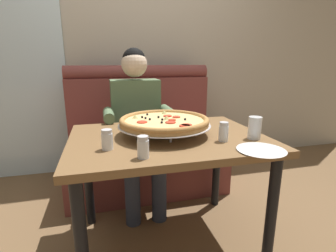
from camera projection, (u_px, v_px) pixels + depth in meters
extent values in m
plane|color=brown|center=(168.00, 242.00, 1.69)|extent=(16.00, 16.00, 0.00)
cube|color=#BCB29E|center=(134.00, 39.00, 2.71)|extent=(6.00, 0.12, 2.80)
cube|color=brown|center=(147.00, 166.00, 2.35)|extent=(1.40, 0.60, 0.46)
cube|color=brown|center=(140.00, 110.00, 2.60)|extent=(1.40, 0.18, 0.65)
cylinder|color=brown|center=(139.00, 72.00, 2.51)|extent=(1.40, 0.14, 0.14)
cube|color=brown|center=(168.00, 139.00, 1.52)|extent=(1.14, 0.84, 0.04)
cylinder|color=black|center=(82.00, 247.00, 1.16)|extent=(0.06, 0.06, 0.70)
cylinder|color=black|center=(271.00, 214.00, 1.40)|extent=(0.06, 0.06, 0.70)
cylinder|color=black|center=(88.00, 179.00, 1.81)|extent=(0.06, 0.06, 0.70)
cylinder|color=black|center=(217.00, 165.00, 2.06)|extent=(0.06, 0.06, 0.70)
cube|color=#2D3342|center=(140.00, 143.00, 2.02)|extent=(0.34, 0.40, 0.15)
cylinder|color=#2D3342|center=(133.00, 195.00, 1.83)|extent=(0.11, 0.11, 0.46)
cylinder|color=#2D3342|center=(160.00, 192.00, 1.88)|extent=(0.11, 0.11, 0.46)
cube|color=#56704C|center=(136.00, 113.00, 2.17)|extent=(0.40, 0.22, 0.56)
cylinder|color=#56704C|center=(109.00, 115.00, 1.90)|extent=(0.08, 0.28, 0.08)
cylinder|color=#56704C|center=(168.00, 112.00, 2.01)|extent=(0.08, 0.28, 0.08)
sphere|color=beige|center=(134.00, 64.00, 2.05)|extent=(0.21, 0.21, 0.21)
sphere|color=black|center=(134.00, 60.00, 2.05)|extent=(0.19, 0.19, 0.19)
cylinder|color=silver|center=(171.00, 137.00, 1.39)|extent=(0.01, 0.01, 0.06)
cylinder|color=silver|center=(142.00, 128.00, 1.56)|extent=(0.01, 0.01, 0.06)
cylinder|color=silver|center=(181.00, 126.00, 1.62)|extent=(0.01, 0.01, 0.06)
torus|color=silver|center=(164.00, 126.00, 1.52)|extent=(0.30, 0.30, 0.01)
cylinder|color=silver|center=(164.00, 125.00, 1.51)|extent=(0.55, 0.55, 0.00)
cylinder|color=#B77F42|center=(164.00, 123.00, 1.51)|extent=(0.53, 0.53, 0.02)
torus|color=#B77F42|center=(164.00, 120.00, 1.51)|extent=(0.53, 0.53, 0.03)
cylinder|color=#E5C17A|center=(164.00, 121.00, 1.51)|extent=(0.47, 0.47, 0.01)
cylinder|color=red|center=(176.00, 117.00, 1.57)|extent=(0.05, 0.05, 0.01)
cylinder|color=red|center=(171.00, 122.00, 1.43)|extent=(0.06, 0.06, 0.01)
cylinder|color=red|center=(187.00, 125.00, 1.37)|extent=(0.06, 0.06, 0.01)
cylinder|color=red|center=(168.00, 116.00, 1.60)|extent=(0.05, 0.05, 0.01)
cylinder|color=red|center=(142.00, 122.00, 1.44)|extent=(0.06, 0.06, 0.01)
cylinder|color=red|center=(172.00, 120.00, 1.49)|extent=(0.04, 0.04, 0.01)
cylinder|color=red|center=(185.00, 126.00, 1.36)|extent=(0.06, 0.06, 0.01)
sphere|color=black|center=(142.00, 117.00, 1.56)|extent=(0.01, 0.01, 0.01)
sphere|color=black|center=(158.00, 117.00, 1.56)|extent=(0.01, 0.01, 0.01)
sphere|color=black|center=(162.00, 122.00, 1.42)|extent=(0.01, 0.01, 0.01)
sphere|color=black|center=(147.00, 114.00, 1.64)|extent=(0.01, 0.01, 0.01)
sphere|color=black|center=(185.00, 119.00, 1.50)|extent=(0.01, 0.01, 0.01)
sphere|color=black|center=(146.00, 118.00, 1.53)|extent=(0.01, 0.01, 0.01)
sphere|color=black|center=(162.00, 119.00, 1.49)|extent=(0.01, 0.01, 0.01)
sphere|color=black|center=(150.00, 119.00, 1.50)|extent=(0.01, 0.01, 0.01)
cone|color=#CCC675|center=(166.00, 118.00, 1.52)|extent=(0.04, 0.04, 0.02)
cone|color=#CCC675|center=(135.00, 116.00, 1.55)|extent=(0.04, 0.04, 0.02)
cone|color=#CCC675|center=(164.00, 112.00, 1.68)|extent=(0.04, 0.04, 0.02)
cylinder|color=white|center=(107.00, 141.00, 1.27)|extent=(0.06, 0.06, 0.08)
cylinder|color=#4C6633|center=(107.00, 145.00, 1.28)|extent=(0.05, 0.05, 0.04)
cylinder|color=silver|center=(107.00, 131.00, 1.26)|extent=(0.05, 0.05, 0.02)
cylinder|color=white|center=(143.00, 149.00, 1.16)|extent=(0.05, 0.05, 0.09)
cylinder|color=#A82D19|center=(143.00, 152.00, 1.16)|extent=(0.05, 0.05, 0.06)
cylinder|color=silver|center=(143.00, 138.00, 1.15)|extent=(0.05, 0.05, 0.02)
cylinder|color=white|center=(223.00, 133.00, 1.40)|extent=(0.05, 0.05, 0.09)
cylinder|color=silver|center=(223.00, 136.00, 1.41)|extent=(0.05, 0.05, 0.06)
cylinder|color=silver|center=(224.00, 124.00, 1.39)|extent=(0.05, 0.05, 0.02)
cylinder|color=white|center=(261.00, 150.00, 1.26)|extent=(0.17, 0.17, 0.01)
cone|color=white|center=(261.00, 148.00, 1.26)|extent=(0.24, 0.24, 0.01)
cylinder|color=silver|center=(255.00, 128.00, 1.44)|extent=(0.07, 0.07, 0.13)
cylinder|color=#4C2814|center=(254.00, 133.00, 1.45)|extent=(0.06, 0.06, 0.06)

